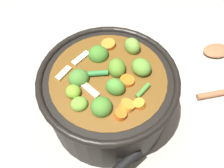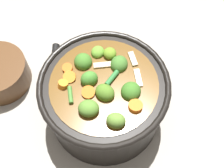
# 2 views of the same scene
# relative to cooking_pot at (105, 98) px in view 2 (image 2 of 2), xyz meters

# --- Properties ---
(ground_plane) EXTENTS (1.10, 1.10, 0.00)m
(ground_plane) POSITION_rel_cooking_pot_xyz_m (-0.00, -0.00, -0.08)
(ground_plane) COLOR #9E998E
(cooking_pot) EXTENTS (0.27, 0.27, 0.16)m
(cooking_pot) POSITION_rel_cooking_pot_xyz_m (0.00, 0.00, 0.00)
(cooking_pot) COLOR black
(cooking_pot) RESTS_ON ground_plane
(small_saucepan) EXTENTS (0.23, 0.21, 0.07)m
(small_saucepan) POSITION_rel_cooking_pot_xyz_m (0.16, -0.22, -0.04)
(small_saucepan) COLOR brown
(small_saucepan) RESTS_ON ground_plane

